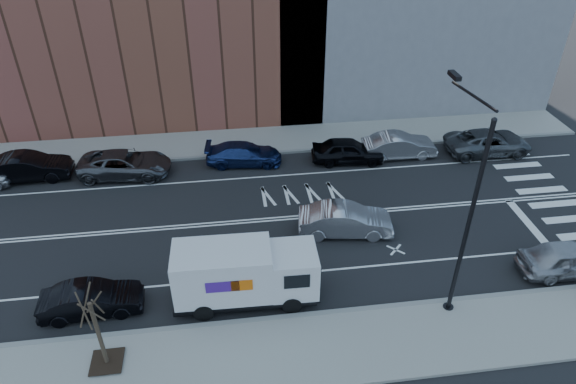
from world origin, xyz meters
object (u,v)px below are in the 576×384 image
object	(u,v)px
far_parked_b	(28,167)
driving_sedan	(345,220)
fedex_van	(244,274)
near_parked_front	(569,259)

from	to	relation	value
far_parked_b	driving_sedan	xyz separation A→B (m)	(17.41, -7.56, -0.02)
far_parked_b	fedex_van	bearing A→B (deg)	-135.97
near_parked_front	driving_sedan	bearing A→B (deg)	66.50
driving_sedan	fedex_van	bearing A→B (deg)	134.44
fedex_van	near_parked_front	world-z (taller)	fedex_van
fedex_van	near_parked_front	distance (m)	14.88
far_parked_b	near_parked_front	bearing A→B (deg)	-115.84
fedex_van	driving_sedan	bearing A→B (deg)	38.21
driving_sedan	far_parked_b	bearing A→B (deg)	74.23
fedex_van	far_parked_b	bearing A→B (deg)	137.70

